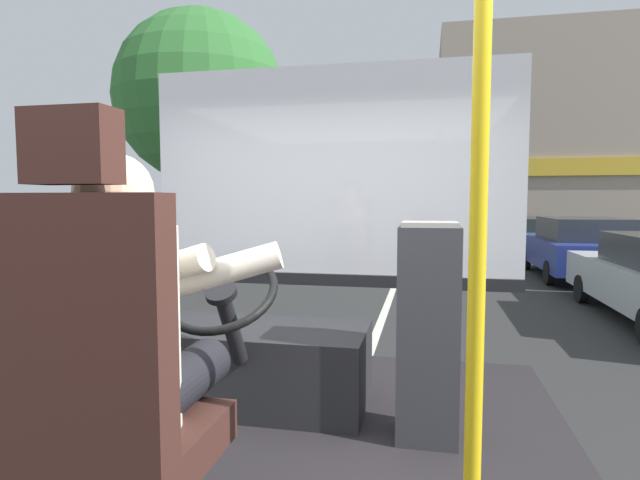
# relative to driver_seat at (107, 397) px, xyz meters

# --- Properties ---
(ground) EXTENTS (18.00, 44.00, 0.06)m
(ground) POSITION_rel_driver_seat_xyz_m (0.20, 9.39, -1.29)
(ground) COLOR #2B2B2B
(driver_seat) EXTENTS (0.48, 0.48, 1.27)m
(driver_seat) POSITION_rel_driver_seat_xyz_m (0.00, 0.00, 0.00)
(driver_seat) COLOR black
(driver_seat) RESTS_ON bus_floor
(bus_driver) EXTENTS (0.78, 0.56, 0.77)m
(bus_driver) POSITION_rel_driver_seat_xyz_m (0.00, 0.12, 0.16)
(bus_driver) COLOR black
(bus_driver) RESTS_ON driver_seat
(steering_console) EXTENTS (1.10, 0.99, 0.81)m
(steering_console) POSITION_rel_driver_seat_xyz_m (0.00, 1.26, -0.31)
(steering_console) COLOR black
(steering_console) RESTS_ON bus_floor
(handrail_pole) EXTENTS (0.04, 0.04, 2.29)m
(handrail_pole) POSITION_rel_driver_seat_xyz_m (0.96, 0.15, 0.62)
(handrail_pole) COLOR gold
(handrail_pole) RESTS_ON bus_floor
(fare_box) EXTENTS (0.26, 0.26, 0.96)m
(fare_box) POSITION_rel_driver_seat_xyz_m (0.85, 1.06, -0.05)
(fare_box) COLOR #333338
(fare_box) RESTS_ON bus_floor
(windshield_panel) EXTENTS (2.50, 0.08, 1.48)m
(windshield_panel) POSITION_rel_driver_seat_xyz_m (0.20, 2.21, 0.52)
(windshield_panel) COLOR silver
(street_tree) EXTENTS (3.45, 3.45, 5.60)m
(street_tree) POSITION_rel_driver_seat_xyz_m (-3.72, 8.67, 2.60)
(street_tree) COLOR #4C3828
(street_tree) RESTS_ON ground
(shop_building) EXTENTS (10.50, 4.77, 8.08)m
(shop_building) POSITION_rel_driver_seat_xyz_m (6.51, 20.17, 2.77)
(shop_building) COLOR gray
(shop_building) RESTS_ON ground
(parked_car_blue) EXTENTS (2.00, 4.04, 1.40)m
(parked_car_blue) POSITION_rel_driver_seat_xyz_m (4.32, 11.45, -0.54)
(parked_car_blue) COLOR navy
(parked_car_blue) RESTS_ON ground
(parked_car_green) EXTENTS (1.90, 3.84, 1.21)m
(parked_car_green) POSITION_rel_driver_seat_xyz_m (4.07, 16.90, -0.64)
(parked_car_green) COLOR #195633
(parked_car_green) RESTS_ON ground
(parked_car_black) EXTENTS (1.96, 4.20, 1.42)m
(parked_car_black) POSITION_rel_driver_seat_xyz_m (3.99, 22.97, -0.53)
(parked_car_black) COLOR black
(parked_car_black) RESTS_ON ground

